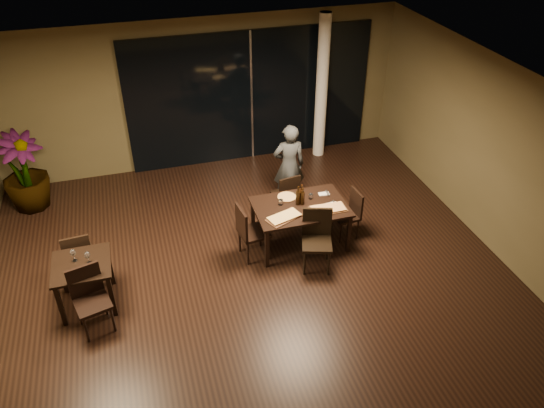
# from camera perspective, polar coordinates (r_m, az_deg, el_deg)

# --- Properties ---
(ground) EXTENTS (8.00, 8.00, 0.00)m
(ground) POSITION_cam_1_polar(r_m,az_deg,el_deg) (8.21, -1.95, -8.68)
(ground) COLOR black
(ground) RESTS_ON ground
(wall_back) EXTENTS (8.00, 0.10, 3.00)m
(wall_back) POSITION_cam_1_polar(r_m,az_deg,el_deg) (10.80, -7.66, 11.68)
(wall_back) COLOR brown
(wall_back) RESTS_ON ground
(wall_right) EXTENTS (0.10, 8.00, 3.00)m
(wall_right) POSITION_cam_1_polar(r_m,az_deg,el_deg) (8.99, 23.77, 4.08)
(wall_right) COLOR brown
(wall_right) RESTS_ON ground
(ceiling) EXTENTS (8.00, 8.00, 0.04)m
(ceiling) POSITION_cam_1_polar(r_m,az_deg,el_deg) (6.54, -2.46, 11.10)
(ceiling) COLOR silver
(ceiling) RESTS_ON wall_back
(window_panel) EXTENTS (5.00, 0.06, 2.70)m
(window_panel) POSITION_cam_1_polar(r_m,az_deg,el_deg) (10.95, -2.26, 11.43)
(window_panel) COLOR black
(window_panel) RESTS_ON ground
(column) EXTENTS (0.24, 0.24, 3.00)m
(column) POSITION_cam_1_polar(r_m,az_deg,el_deg) (11.02, 5.37, 12.30)
(column) COLOR white
(column) RESTS_ON ground
(main_table) EXTENTS (1.50, 1.00, 0.75)m
(main_table) POSITION_cam_1_polar(r_m,az_deg,el_deg) (8.61, 3.07, -0.61)
(main_table) COLOR black
(main_table) RESTS_ON ground
(side_table) EXTENTS (0.80, 0.80, 0.75)m
(side_table) POSITION_cam_1_polar(r_m,az_deg,el_deg) (7.96, -19.70, -6.78)
(side_table) COLOR black
(side_table) RESTS_ON ground
(chair_main_far) EXTENTS (0.46, 0.46, 0.87)m
(chair_main_far) POSITION_cam_1_polar(r_m,az_deg,el_deg) (9.34, 1.62, 1.13)
(chair_main_far) COLOR black
(chair_main_far) RESTS_ON ground
(chair_main_near) EXTENTS (0.57, 0.57, 0.98)m
(chair_main_near) POSITION_cam_1_polar(r_m,az_deg,el_deg) (8.27, 4.84, -3.42)
(chair_main_near) COLOR black
(chair_main_near) RESTS_ON ground
(chair_main_left) EXTENTS (0.50, 0.50, 0.97)m
(chair_main_left) POSITION_cam_1_polar(r_m,az_deg,el_deg) (8.39, -2.51, -2.79)
(chair_main_left) COLOR black
(chair_main_left) RESTS_ON ground
(chair_main_right) EXTENTS (0.43, 0.43, 0.86)m
(chair_main_right) POSITION_cam_1_polar(r_m,az_deg,el_deg) (8.99, 8.39, -0.80)
(chair_main_right) COLOR black
(chair_main_right) RESTS_ON ground
(chair_side_far) EXTENTS (0.44, 0.44, 0.88)m
(chair_side_far) POSITION_cam_1_polar(r_m,az_deg,el_deg) (8.50, -20.11, -5.07)
(chair_side_far) COLOR black
(chair_side_far) RESTS_ON ground
(chair_side_near) EXTENTS (0.55, 0.55, 0.97)m
(chair_side_near) POSITION_cam_1_polar(r_m,az_deg,el_deg) (7.67, -19.02, -9.27)
(chair_side_near) COLOR black
(chair_side_near) RESTS_ON ground
(diner) EXTENTS (0.57, 0.41, 1.59)m
(diner) POSITION_cam_1_polar(r_m,az_deg,el_deg) (9.57, 1.84, 4.17)
(diner) COLOR #2E3133
(diner) RESTS_ON ground
(potted_plant) EXTENTS (1.13, 1.13, 1.47)m
(potted_plant) POSITION_cam_1_polar(r_m,az_deg,el_deg) (10.47, -25.14, 3.12)
(potted_plant) COLOR #204B19
(potted_plant) RESTS_ON ground
(pizza_board_left) EXTENTS (0.63, 0.49, 0.01)m
(pizza_board_left) POSITION_cam_1_polar(r_m,az_deg,el_deg) (8.28, 1.32, -1.48)
(pizza_board_left) COLOR #432615
(pizza_board_left) RESTS_ON main_table
(pizza_board_right) EXTENTS (0.59, 0.30, 0.01)m
(pizza_board_right) POSITION_cam_1_polar(r_m,az_deg,el_deg) (8.51, 6.04, -0.57)
(pizza_board_right) COLOR #4E2E19
(pizza_board_right) RESTS_ON main_table
(oblong_pizza_left) EXTENTS (0.54, 0.37, 0.02)m
(oblong_pizza_left) POSITION_cam_1_polar(r_m,az_deg,el_deg) (8.27, 1.32, -1.38)
(oblong_pizza_left) COLOR maroon
(oblong_pizza_left) RESTS_ON pizza_board_left
(oblong_pizza_right) EXTENTS (0.52, 0.25, 0.02)m
(oblong_pizza_right) POSITION_cam_1_polar(r_m,az_deg,el_deg) (8.50, 6.05, -0.48)
(oblong_pizza_right) COLOR maroon
(oblong_pizza_right) RESTS_ON pizza_board_right
(round_pizza) EXTENTS (0.30, 0.30, 0.01)m
(round_pizza) POSITION_cam_1_polar(r_m,az_deg,el_deg) (8.76, 1.60, 0.76)
(round_pizza) COLOR #AC2C13
(round_pizza) RESTS_ON main_table
(bottle_a) EXTENTS (0.07, 0.07, 0.34)m
(bottle_a) POSITION_cam_1_polar(r_m,az_deg,el_deg) (8.51, 2.82, 0.92)
(bottle_a) COLOR black
(bottle_a) RESTS_ON main_table
(bottle_b) EXTENTS (0.07, 0.07, 0.31)m
(bottle_b) POSITION_cam_1_polar(r_m,az_deg,el_deg) (8.52, 3.31, 0.84)
(bottle_b) COLOR black
(bottle_b) RESTS_ON main_table
(bottle_c) EXTENTS (0.08, 0.08, 0.34)m
(bottle_c) POSITION_cam_1_polar(r_m,az_deg,el_deg) (8.55, 3.19, 1.10)
(bottle_c) COLOR black
(bottle_c) RESTS_ON main_table
(tumbler_left) EXTENTS (0.08, 0.08, 0.09)m
(tumbler_left) POSITION_cam_1_polar(r_m,az_deg,el_deg) (8.56, 0.95, 0.20)
(tumbler_left) COLOR white
(tumbler_left) RESTS_ON main_table
(tumbler_right) EXTENTS (0.07, 0.07, 0.08)m
(tumbler_right) POSITION_cam_1_polar(r_m,az_deg,el_deg) (8.73, 4.19, 0.82)
(tumbler_right) COLOR white
(tumbler_right) RESTS_ON main_table
(napkin_near) EXTENTS (0.19, 0.11, 0.01)m
(napkin_near) POSITION_cam_1_polar(r_m,az_deg,el_deg) (8.64, 6.45, -0.02)
(napkin_near) COLOR white
(napkin_near) RESTS_ON main_table
(napkin_far) EXTENTS (0.19, 0.12, 0.01)m
(napkin_far) POSITION_cam_1_polar(r_m,az_deg,el_deg) (8.88, 5.61, 1.09)
(napkin_far) COLOR silver
(napkin_far) RESTS_ON main_table
(wine_glass_a) EXTENTS (0.08, 0.08, 0.18)m
(wine_glass_a) POSITION_cam_1_polar(r_m,az_deg,el_deg) (7.91, -20.56, -5.22)
(wine_glass_a) COLOR white
(wine_glass_a) RESTS_ON side_table
(wine_glass_b) EXTENTS (0.08, 0.08, 0.19)m
(wine_glass_b) POSITION_cam_1_polar(r_m,az_deg,el_deg) (7.80, -19.18, -5.50)
(wine_glass_b) COLOR white
(wine_glass_b) RESTS_ON side_table
(side_napkin) EXTENTS (0.18, 0.11, 0.01)m
(side_napkin) POSITION_cam_1_polar(r_m,az_deg,el_deg) (7.69, -19.41, -7.06)
(side_napkin) COLOR white
(side_napkin) RESTS_ON side_table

